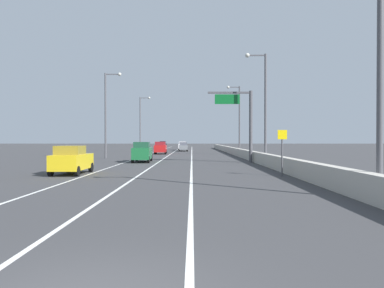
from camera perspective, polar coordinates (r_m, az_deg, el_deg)
name	(u,v)px	position (r m, az deg, el deg)	size (l,w,h in m)	color
ground_plane	(185,152)	(69.25, -1.14, -1.30)	(320.00, 320.00, 0.00)	#38383A
lane_stripe_left	(151,154)	(60.65, -6.54, -1.58)	(0.16, 130.00, 0.00)	silver
lane_stripe_center	(172,154)	(60.34, -3.23, -1.59)	(0.16, 130.00, 0.00)	silver
lane_stripe_right	(193,154)	(60.24, 0.10, -1.59)	(0.16, 130.00, 0.00)	silver
jersey_barrier_right	(247,154)	(45.73, 8.63, -1.62)	(0.60, 120.00, 1.10)	#B2ADA3
overhead_sign_gantry	(245,117)	(38.39, 8.26, 4.18)	(4.68, 0.36, 7.50)	#47474C
speed_advisory_sign	(283,149)	(24.24, 14.11, -0.78)	(0.60, 0.11, 3.00)	#4C4C51
lamp_post_right_near	(375,41)	(16.32, 26.81, 14.24)	(2.14, 0.44, 10.90)	#4C4C51
lamp_post_right_second	(264,101)	(36.64, 11.24, 6.68)	(2.14, 0.44, 10.90)	#4C4C51
lamp_post_right_third	(239,116)	(57.93, 7.37, 4.46)	(2.14, 0.44, 10.90)	#4C4C51
lamp_post_left_near	(0,71)	(23.17, -27.89, 10.15)	(2.14, 0.44, 10.90)	#4C4C51
lamp_post_left_mid	(108,110)	(47.47, -13.01, 5.29)	(2.14, 0.44, 10.90)	#4C4C51
lamp_post_left_far	(142,120)	(72.78, -7.82, 3.68)	(2.14, 0.44, 10.90)	#4C4C51
car_green_0	(143,152)	(38.90, -7.68, -1.26)	(2.01, 4.80, 2.14)	#196033
car_black_1	(164,145)	(97.14, -4.45, -0.15)	(1.90, 4.06, 2.01)	black
car_yellow_2	(73,160)	(26.29, -18.24, -2.39)	(1.98, 4.25, 1.96)	gold
car_white_3	(183,146)	(83.74, -1.38, -0.27)	(2.04, 4.45, 2.01)	white
car_gray_4	(184,147)	(75.17, -1.25, -0.44)	(1.94, 4.70, 1.86)	slate
car_red_5	(161,148)	(60.60, -4.83, -0.61)	(2.03, 4.26, 2.06)	red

